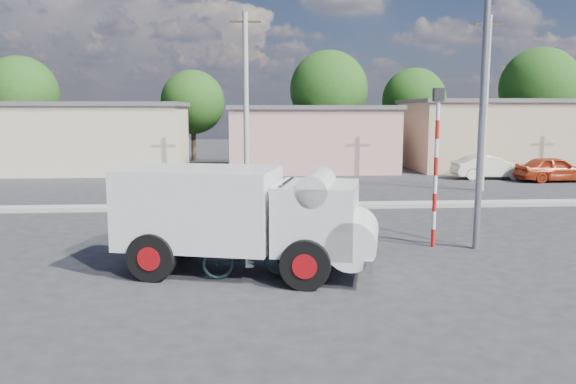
{
  "coord_description": "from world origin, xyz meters",
  "views": [
    {
      "loc": [
        -1.9,
        -13.42,
        3.78
      ],
      "look_at": [
        -0.71,
        3.43,
        1.3
      ],
      "focal_mm": 35.0,
      "sensor_mm": 36.0,
      "label": 1
    }
  ],
  "objects": [
    {
      "name": "building_row",
      "position": [
        1.1,
        22.0,
        2.13
      ],
      "size": [
        37.8,
        7.3,
        4.44
      ],
      "color": "beige",
      "rests_on": "ground"
    },
    {
      "name": "utility_poles",
      "position": [
        3.25,
        12.0,
        4.07
      ],
      "size": [
        35.4,
        0.24,
        8.0
      ],
      "color": "#99968E",
      "rests_on": "ground"
    },
    {
      "name": "ground_plane",
      "position": [
        0.0,
        0.0,
        0.0
      ],
      "size": [
        120.0,
        120.0,
        0.0
      ],
      "primitive_type": "plane",
      "color": "#28282A",
      "rests_on": "ground"
    },
    {
      "name": "truck",
      "position": [
        -1.95,
        -0.62,
        1.35
      ],
      "size": [
        6.25,
        3.5,
        2.44
      ],
      "rotation": [
        0.0,
        0.0,
        -0.25
      ],
      "color": "black",
      "rests_on": "ground"
    },
    {
      "name": "traffic_pole",
      "position": [
        3.2,
        1.5,
        2.59
      ],
      "size": [
        0.28,
        0.18,
        4.36
      ],
      "color": "red",
      "rests_on": "ground"
    },
    {
      "name": "streetlight",
      "position": [
        4.14,
        1.2,
        4.96
      ],
      "size": [
        2.34,
        0.22,
        9.0
      ],
      "color": "slate",
      "rests_on": "ground"
    },
    {
      "name": "median",
      "position": [
        0.0,
        8.0,
        0.08
      ],
      "size": [
        40.0,
        0.8,
        0.16
      ],
      "primitive_type": "cube",
      "color": "#99968E",
      "rests_on": "ground"
    },
    {
      "name": "tree_row",
      "position": [
        7.45,
        28.53,
        4.96
      ],
      "size": [
        51.24,
        7.43,
        8.42
      ],
      "color": "#38281E",
      "rests_on": "ground"
    },
    {
      "name": "cyclist",
      "position": [
        -1.92,
        -1.07,
        0.9
      ],
      "size": [
        0.48,
        0.69,
        1.81
      ],
      "primitive_type": "imported",
      "rotation": [
        0.0,
        0.0,
        1.65
      ],
      "color": "white",
      "rests_on": "ground"
    },
    {
      "name": "car_cream",
      "position": [
        11.34,
        16.54,
        0.65
      ],
      "size": [
        3.98,
        1.43,
        1.31
      ],
      "primitive_type": "imported",
      "rotation": [
        0.0,
        0.0,
        1.56
      ],
      "color": "white",
      "rests_on": "ground"
    },
    {
      "name": "car_red",
      "position": [
        14.27,
        15.12,
        0.67
      ],
      "size": [
        3.98,
        1.66,
        1.34
      ],
      "primitive_type": "imported",
      "rotation": [
        0.0,
        0.0,
        1.59
      ],
      "color": "#AF3415",
      "rests_on": "ground"
    },
    {
      "name": "bicycle",
      "position": [
        -1.92,
        -1.07,
        0.55
      ],
      "size": [
        2.16,
        0.9,
        1.11
      ],
      "primitive_type": "imported",
      "rotation": [
        0.0,
        0.0,
        1.65
      ],
      "color": "#162A28",
      "rests_on": "ground"
    }
  ]
}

